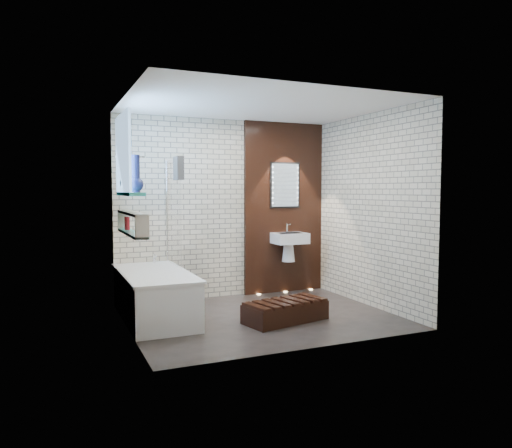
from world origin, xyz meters
name	(u,v)px	position (x,y,z in m)	size (l,w,h in m)	color
ground	(261,317)	(0.00, 0.00, 0.00)	(3.20, 3.20, 0.00)	black
room_shell	(261,213)	(0.00, 0.00, 1.30)	(3.24, 3.20, 2.60)	#B4AA8F
walnut_panel	(284,208)	(0.95, 1.27, 1.30)	(1.30, 0.06, 2.60)	black
clerestory_window	(125,162)	(-1.57, 0.35, 1.90)	(0.18, 1.00, 0.94)	#7FADE0
display_niche	(132,223)	(-1.53, 0.15, 1.20)	(0.14, 1.30, 0.26)	teal
bathtub	(155,295)	(-1.22, 0.45, 0.29)	(0.79, 1.74, 0.70)	white
bath_screen	(174,212)	(-0.87, 0.89, 1.28)	(0.01, 0.78, 1.40)	white
towel	(179,168)	(-0.87, 0.60, 1.85)	(0.09, 0.23, 0.30)	#2A2621
shower_head	(139,157)	(-1.30, 0.95, 2.00)	(0.18, 0.18, 0.02)	silver
washbasin	(289,242)	(0.95, 1.07, 0.79)	(0.50, 0.36, 0.58)	white
led_mirror	(285,185)	(0.95, 1.23, 1.65)	(0.50, 0.02, 0.70)	black
walnut_step	(285,312)	(0.19, -0.30, 0.11)	(1.01, 0.45, 0.22)	black
niche_bottles	(132,226)	(-1.53, 0.16, 1.17)	(0.06, 0.87, 0.16)	maroon
sill_vases	(132,182)	(-1.50, 0.28, 1.67)	(0.22, 0.64, 0.41)	white
floor_uplights	(286,292)	(0.95, 1.20, 0.01)	(0.96, 0.06, 0.01)	#FFD899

